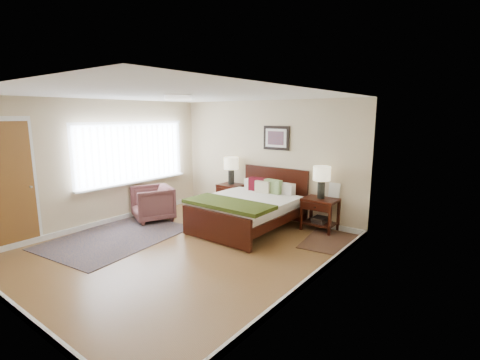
% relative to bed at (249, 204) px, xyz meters
% --- Properties ---
extents(floor, '(5.00, 5.00, 0.00)m').
position_rel_bed_xyz_m(floor, '(-0.27, -1.51, -0.50)').
color(floor, brown).
rests_on(floor, ground).
extents(back_wall, '(4.50, 0.04, 2.50)m').
position_rel_bed_xyz_m(back_wall, '(-0.27, 0.99, 0.75)').
color(back_wall, '#CAB992').
rests_on(back_wall, ground).
extents(front_wall, '(4.50, 0.04, 2.50)m').
position_rel_bed_xyz_m(front_wall, '(-0.27, -4.01, 0.75)').
color(front_wall, '#CAB992').
rests_on(front_wall, ground).
extents(left_wall, '(0.04, 5.00, 2.50)m').
position_rel_bed_xyz_m(left_wall, '(-2.52, -1.51, 0.75)').
color(left_wall, '#CAB992').
rests_on(left_wall, ground).
extents(right_wall, '(0.04, 5.00, 2.50)m').
position_rel_bed_xyz_m(right_wall, '(1.98, -1.51, 0.75)').
color(right_wall, '#CAB992').
rests_on(right_wall, ground).
extents(ceiling, '(4.50, 5.00, 0.02)m').
position_rel_bed_xyz_m(ceiling, '(-0.27, -1.51, 2.00)').
color(ceiling, white).
rests_on(ceiling, back_wall).
extents(window, '(0.11, 2.72, 1.32)m').
position_rel_bed_xyz_m(window, '(-2.46, -0.81, 0.88)').
color(window, silver).
rests_on(window, left_wall).
extents(door, '(0.06, 1.00, 2.18)m').
position_rel_bed_xyz_m(door, '(-2.50, -3.26, 0.57)').
color(door, silver).
rests_on(door, ground).
extents(ceil_fixture, '(0.44, 0.44, 0.08)m').
position_rel_bed_xyz_m(ceil_fixture, '(-0.27, -1.51, 1.97)').
color(ceil_fixture, white).
rests_on(ceil_fixture, ceiling).
extents(bed, '(1.66, 2.01, 1.08)m').
position_rel_bed_xyz_m(bed, '(0.00, 0.00, 0.00)').
color(bed, black).
rests_on(bed, ground).
extents(wall_art, '(0.62, 0.05, 0.50)m').
position_rel_bed_xyz_m(wall_art, '(0.00, 0.96, 1.22)').
color(wall_art, black).
rests_on(wall_art, back_wall).
extents(nightstand_left, '(0.53, 0.48, 0.64)m').
position_rel_bed_xyz_m(nightstand_left, '(-1.05, 0.73, 0.01)').
color(nightstand_left, black).
rests_on(nightstand_left, ground).
extents(nightstand_right, '(0.63, 0.47, 0.63)m').
position_rel_bed_xyz_m(nightstand_right, '(1.14, 0.74, -0.11)').
color(nightstand_right, black).
rests_on(nightstand_right, ground).
extents(lamp_left, '(0.33, 0.33, 0.61)m').
position_rel_bed_xyz_m(lamp_left, '(-1.05, 0.76, 0.56)').
color(lamp_left, black).
rests_on(lamp_left, nightstand_left).
extents(lamp_right, '(0.33, 0.33, 0.61)m').
position_rel_bed_xyz_m(lamp_right, '(1.14, 0.76, 0.55)').
color(lamp_right, black).
rests_on(lamp_right, nightstand_right).
extents(armchair, '(1.03, 1.04, 0.72)m').
position_rel_bed_xyz_m(armchair, '(-1.95, -0.78, -0.14)').
color(armchair, brown).
rests_on(armchair, ground).
extents(rug_persian, '(1.98, 2.60, 0.01)m').
position_rel_bed_xyz_m(rug_persian, '(-1.62, -1.88, -0.49)').
color(rug_persian, '#0B183B').
rests_on(rug_persian, ground).
extents(rug_navy, '(0.94, 1.27, 0.01)m').
position_rel_bed_xyz_m(rug_navy, '(1.53, 0.29, -0.49)').
color(rug_navy, black).
rests_on(rug_navy, ground).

